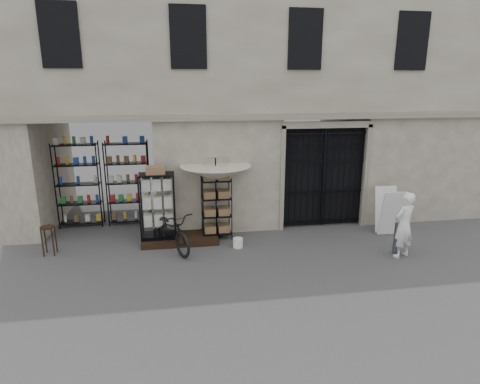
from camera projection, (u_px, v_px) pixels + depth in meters
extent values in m
plane|color=#27272A|center=(282.00, 260.00, 9.64)|extent=(80.00, 80.00, 0.00)
cube|color=#B1A894|center=(252.00, 70.00, 12.28)|extent=(14.00, 4.00, 9.00)
cube|color=black|center=(102.00, 179.00, 11.22)|extent=(3.00, 1.70, 3.00)
cube|color=black|center=(104.00, 184.00, 11.75)|extent=(2.70, 0.50, 2.50)
cube|color=black|center=(321.00, 176.00, 11.69)|extent=(2.50, 0.06, 3.00)
cube|color=black|center=(323.00, 179.00, 11.55)|extent=(0.05, 0.05, 2.80)
cube|color=black|center=(180.00, 239.00, 10.72)|extent=(2.00, 0.90, 0.15)
cube|color=black|center=(159.00, 235.00, 10.63)|extent=(0.90, 0.59, 0.10)
cube|color=silver|center=(156.00, 209.00, 10.16)|extent=(0.80, 0.07, 1.61)
cube|color=silver|center=(158.00, 210.00, 10.45)|extent=(0.76, 0.44, 1.34)
cube|color=olive|center=(156.00, 172.00, 10.18)|extent=(0.51, 0.40, 0.19)
cube|color=black|center=(217.00, 207.00, 10.82)|extent=(0.82, 0.63, 1.73)
cube|color=olive|center=(217.00, 209.00, 10.84)|extent=(0.70, 0.51, 1.30)
cylinder|color=black|center=(216.00, 199.00, 10.76)|extent=(0.04, 0.04, 2.22)
imported|color=beige|center=(216.00, 169.00, 10.55)|extent=(2.02, 2.05, 1.49)
cylinder|color=white|center=(238.00, 243.00, 10.34)|extent=(0.29, 0.29, 0.24)
imported|color=black|center=(171.00, 249.00, 10.27)|extent=(1.08, 1.23, 1.97)
cylinder|color=black|center=(47.00, 227.00, 9.76)|extent=(0.42, 0.42, 0.04)
cube|color=black|center=(49.00, 241.00, 9.85)|extent=(0.32, 0.32, 0.71)
cylinder|color=#51565D|center=(397.00, 238.00, 9.90)|extent=(0.19, 0.19, 0.80)
imported|color=white|center=(400.00, 256.00, 9.83)|extent=(1.16, 1.73, 0.39)
cube|color=silver|center=(392.00, 214.00, 10.92)|extent=(0.64, 0.36, 1.29)
cube|color=silver|center=(386.00, 209.00, 11.31)|extent=(0.64, 0.36, 1.29)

